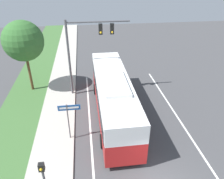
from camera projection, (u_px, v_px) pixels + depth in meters
The scene contains 5 objects.
bus at pixel (113, 94), 17.33m from camera, with size 2.71×11.66×3.57m.
signal_gantry at pixel (86, 44), 18.94m from camera, with size 5.48×0.41×7.05m.
pedestrian_signal at pixel (43, 176), 10.73m from camera, with size 0.28×0.34×2.68m.
street_sign at pixel (69, 115), 14.71m from camera, with size 1.49×0.08×2.93m.
roadside_tree at pixel (23, 41), 19.43m from camera, with size 3.65×3.65×6.74m.
Camera 1 is at (-3.67, -7.02, 10.85)m, focal length 35.00 mm.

